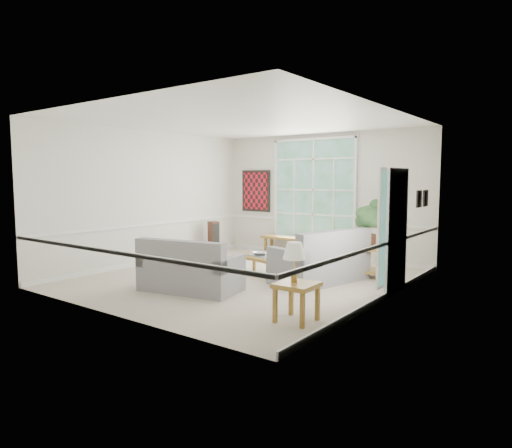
{
  "coord_description": "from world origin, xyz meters",
  "views": [
    {
      "loc": [
        5.33,
        -6.84,
        1.92
      ],
      "look_at": [
        0.1,
        0.2,
        1.05
      ],
      "focal_mm": 32.0,
      "sensor_mm": 36.0,
      "label": 1
    }
  ],
  "objects": [
    {
      "name": "coffee_table",
      "position": [
        0.07,
        0.39,
        0.2
      ],
      "size": [
        1.17,
        0.81,
        0.4
      ],
      "primitive_type": "cube",
      "rotation": [
        0.0,
        0.0,
        -0.23
      ],
      "color": "olive",
      "rests_on": "floor"
    },
    {
      "name": "floor",
      "position": [
        0.0,
        0.0,
        -0.01
      ],
      "size": [
        5.5,
        6.0,
        0.01
      ],
      "primitive_type": "cube",
      "color": "#B6AB9C",
      "rests_on": "ground"
    },
    {
      "name": "wall_front",
      "position": [
        0.0,
        -3.0,
        1.5
      ],
      "size": [
        5.5,
        0.02,
        3.0
      ],
      "primitive_type": "cube",
      "color": "silver",
      "rests_on": "ground"
    },
    {
      "name": "window_bench",
      "position": [
        -0.41,
        2.65,
        0.24
      ],
      "size": [
        2.05,
        0.42,
        0.48
      ],
      "primitive_type": "cube",
      "rotation": [
        0.0,
        0.0,
        -0.01
      ],
      "color": "olive",
      "rests_on": "floor"
    },
    {
      "name": "wall_left",
      "position": [
        -2.75,
        0.0,
        1.5
      ],
      "size": [
        0.02,
        6.0,
        3.0
      ],
      "primitive_type": "cube",
      "color": "silver",
      "rests_on": "ground"
    },
    {
      "name": "wall_frame_near",
      "position": [
        2.71,
        1.75,
        1.55
      ],
      "size": [
        0.04,
        0.26,
        0.32
      ],
      "primitive_type": "cube",
      "color": "black",
      "rests_on": "wall_right"
    },
    {
      "name": "window_back",
      "position": [
        -0.2,
        2.96,
        1.65
      ],
      "size": [
        2.3,
        0.08,
        2.4
      ],
      "primitive_type": "cube",
      "color": "white",
      "rests_on": "wall_back"
    },
    {
      "name": "pewter_bowl",
      "position": [
        0.03,
        0.43,
        0.44
      ],
      "size": [
        0.36,
        0.36,
        0.08
      ],
      "primitive_type": "imported",
      "rotation": [
        0.0,
        0.0,
        0.05
      ],
      "color": "#A0A0A6",
      "rests_on": "coffee_table"
    },
    {
      "name": "entry_door",
      "position": [
        2.71,
        0.6,
        1.05
      ],
      "size": [
        0.08,
        0.9,
        2.1
      ],
      "primitive_type": "cube",
      "color": "white",
      "rests_on": "floor"
    },
    {
      "name": "ceiling",
      "position": [
        0.0,
        0.0,
        3.0
      ],
      "size": [
        5.5,
        6.0,
        0.02
      ],
      "primitive_type": "cube",
      "color": "white",
      "rests_on": "ground"
    },
    {
      "name": "loveseat_right",
      "position": [
        1.26,
        0.64,
        0.5
      ],
      "size": [
        1.37,
        2.01,
        0.99
      ],
      "primitive_type": "cube",
      "rotation": [
        0.0,
        0.0,
        -0.25
      ],
      "color": "gray",
      "rests_on": "floor"
    },
    {
      "name": "wall_art",
      "position": [
        -1.95,
        2.95,
        1.6
      ],
      "size": [
        0.9,
        0.06,
        1.1
      ],
      "primitive_type": "cube",
      "color": "maroon",
      "rests_on": "wall_back"
    },
    {
      "name": "floor_speaker",
      "position": [
        -2.4,
        1.75,
        0.42
      ],
      "size": [
        0.32,
        0.28,
        0.84
      ],
      "primitive_type": "cube",
      "rotation": [
        0.0,
        0.0,
        -0.35
      ],
      "color": "#412418",
      "rests_on": "floor"
    },
    {
      "name": "wall_frame_far",
      "position": [
        2.71,
        2.15,
        1.55
      ],
      "size": [
        0.04,
        0.26,
        0.32
      ],
      "primitive_type": "cube",
      "color": "black",
      "rests_on": "wall_right"
    },
    {
      "name": "cat",
      "position": [
        1.32,
        1.3,
        0.59
      ],
      "size": [
        0.39,
        0.29,
        0.17
      ],
      "primitive_type": "ellipsoid",
      "rotation": [
        0.0,
        0.0,
        -0.08
      ],
      "color": "black",
      "rests_on": "loveseat_right"
    },
    {
      "name": "end_table",
      "position": [
        1.91,
        1.56,
        0.31
      ],
      "size": [
        0.81,
        0.81,
        0.61
      ],
      "primitive_type": "cube",
      "rotation": [
        0.0,
        0.0,
        0.41
      ],
      "color": "olive",
      "rests_on": "floor"
    },
    {
      "name": "wall_right",
      "position": [
        2.75,
        0.0,
        1.5
      ],
      "size": [
        0.02,
        6.0,
        3.0
      ],
      "primitive_type": "cube",
      "color": "silver",
      "rests_on": "ground"
    },
    {
      "name": "houseplant",
      "position": [
        1.83,
        1.57,
        1.08
      ],
      "size": [
        0.74,
        0.74,
        0.94
      ],
      "primitive_type": null,
      "rotation": [
        0.0,
        0.0,
        0.47
      ],
      "color": "#2F552C",
      "rests_on": "end_table"
    },
    {
      "name": "door_sidelight",
      "position": [
        2.71,
        -0.03,
        1.15
      ],
      "size": [
        0.08,
        0.26,
        1.9
      ],
      "primitive_type": "cube",
      "color": "white",
      "rests_on": "wall_right"
    },
    {
      "name": "wall_back",
      "position": [
        0.0,
        3.0,
        1.5
      ],
      "size": [
        5.5,
        0.02,
        3.0
      ],
      "primitive_type": "cube",
      "color": "silver",
      "rests_on": "ground"
    },
    {
      "name": "side_table",
      "position": [
        2.19,
        -1.7,
        0.27
      ],
      "size": [
        0.53,
        0.53,
        0.53
      ],
      "primitive_type": "cube",
      "rotation": [
        0.0,
        0.0,
        0.02
      ],
      "color": "olive",
      "rests_on": "floor"
    },
    {
      "name": "pet_bed",
      "position": [
        -1.38,
        2.23,
        0.07
      ],
      "size": [
        0.5,
        0.5,
        0.13
      ],
      "primitive_type": "cylinder",
      "rotation": [
        0.0,
        0.0,
        -0.11
      ],
      "color": "gray",
      "rests_on": "floor"
    },
    {
      "name": "table_lamp",
      "position": [
        2.14,
        -1.68,
        0.8
      ],
      "size": [
        0.36,
        0.36,
        0.54
      ],
      "primitive_type": null,
      "rotation": [
        0.0,
        0.0,
        0.16
      ],
      "color": "silver",
      "rests_on": "side_table"
    },
    {
      "name": "loveseat_front",
      "position": [
        -0.18,
        -1.31,
        0.46
      ],
      "size": [
        1.82,
        1.18,
        0.91
      ],
      "primitive_type": "cube",
      "rotation": [
        0.0,
        0.0,
        0.2
      ],
      "color": "gray",
      "rests_on": "floor"
    }
  ]
}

